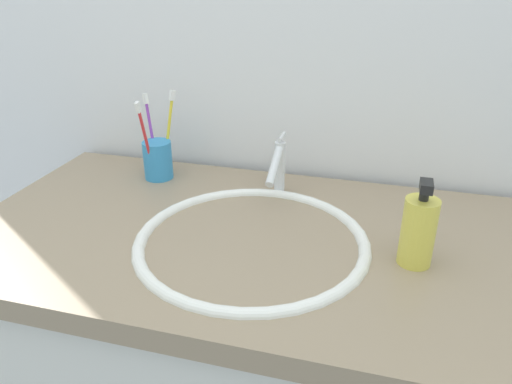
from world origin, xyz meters
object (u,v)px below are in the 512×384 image
at_px(toothbrush_yellow, 169,128).
at_px(soap_dispenser, 418,231).
at_px(toothbrush_purple, 151,129).
at_px(toothbrush_red, 145,137).
at_px(toothbrush_cup, 158,160).
at_px(faucet, 278,166).

relative_size(toothbrush_yellow, soap_dispenser, 1.25).
xyz_separation_m(toothbrush_purple, soap_dispenser, (0.62, -0.25, -0.05)).
xyz_separation_m(toothbrush_yellow, soap_dispenser, (0.57, -0.26, -0.05)).
height_order(toothbrush_red, toothbrush_purple, toothbrush_red).
bearing_deg(toothbrush_yellow, soap_dispenser, -24.10).
height_order(toothbrush_yellow, soap_dispenser, toothbrush_yellow).
xyz_separation_m(toothbrush_cup, toothbrush_purple, (-0.02, 0.03, 0.07)).
bearing_deg(toothbrush_purple, toothbrush_yellow, 9.96).
height_order(toothbrush_cup, toothbrush_purple, toothbrush_purple).
relative_size(faucet, toothbrush_yellow, 0.70).
relative_size(toothbrush_cup, soap_dispenser, 0.57).
relative_size(toothbrush_purple, soap_dispenser, 1.20).
bearing_deg(faucet, toothbrush_purple, 172.47).
distance_m(toothbrush_cup, toothbrush_red, 0.08).
xyz_separation_m(faucet, toothbrush_purple, (-0.32, 0.04, 0.04)).
bearing_deg(toothbrush_yellow, faucet, -10.22).
distance_m(toothbrush_cup, toothbrush_yellow, 0.08).
height_order(faucet, toothbrush_red, toothbrush_red).
bearing_deg(soap_dispenser, toothbrush_yellow, 155.90).
bearing_deg(toothbrush_cup, toothbrush_red, -95.94).
xyz_separation_m(faucet, soap_dispenser, (0.29, -0.21, -0.01)).
bearing_deg(faucet, toothbrush_yellow, 169.78).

